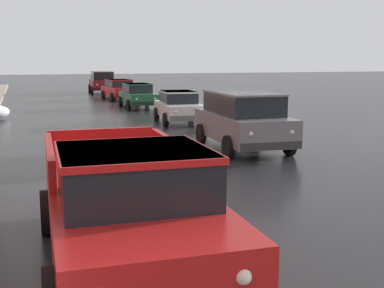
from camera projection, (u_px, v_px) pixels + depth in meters
name	position (u px, v px, depth m)	size (l,w,h in m)	color
snow_bank_along_left_kerb	(243.00, 123.00, 20.39)	(1.90, 1.26, 0.64)	white
pickup_truck_red_approaching_near_lane	(126.00, 205.00, 6.78)	(2.38, 5.45, 1.76)	red
suv_grey_parked_kerbside_close	(242.00, 118.00, 15.84)	(2.28, 4.51, 1.82)	slate
sedan_white_parked_kerbside_mid	(179.00, 106.00, 22.59)	(2.12, 3.99, 1.42)	silver
sedan_green_parked_far_down_block	(138.00, 95.00, 29.64)	(1.87, 4.27, 1.42)	#1E5633
sedan_red_queued_behind_truck	(119.00, 89.00, 35.63)	(2.16, 4.51, 1.42)	red
suv_maroon_at_far_intersection	(102.00, 81.00, 42.68)	(2.34, 4.92, 1.82)	maroon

